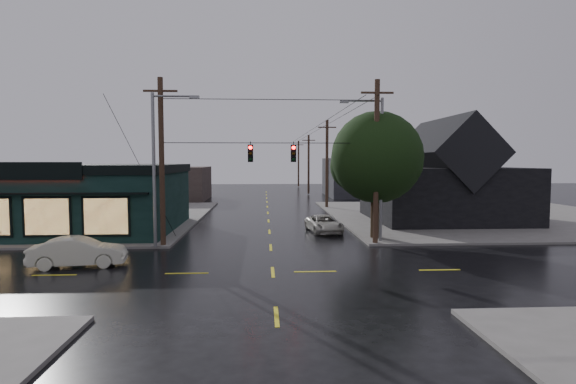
{
  "coord_description": "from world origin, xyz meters",
  "views": [
    {
      "loc": [
        -0.42,
        -20.75,
        5.23
      ],
      "look_at": [
        0.95,
        4.33,
        3.47
      ],
      "focal_mm": 28.0,
      "sensor_mm": 36.0,
      "label": 1
    }
  ],
  "objects": [
    {
      "name": "suv_silver",
      "position": [
        3.99,
        11.59,
        0.62
      ],
      "size": [
        2.62,
        4.7,
        1.24
      ],
      "primitive_type": "imported",
      "rotation": [
        0.0,
        0.0,
        0.13
      ],
      "color": "#B3B0A5",
      "rests_on": "ground"
    },
    {
      "name": "pizza_shop",
      "position": [
        -15.0,
        12.94,
        2.56
      ],
      "size": [
        16.3,
        12.34,
        4.9
      ],
      "color": "black",
      "rests_on": "ground"
    },
    {
      "name": "utility_pole_far_c",
      "position": [
        6.5,
        68.0,
        0.0
      ],
      "size": [
        2.0,
        0.32,
        9.15
      ],
      "primitive_type": null,
      "color": "black",
      "rests_on": "ground"
    },
    {
      "name": "corner_tree",
      "position": [
        7.0,
        8.39,
        5.43
      ],
      "size": [
        6.02,
        6.02,
        8.32
      ],
      "color": "black",
      "rests_on": "ground"
    },
    {
      "name": "streetlight_nw",
      "position": [
        -6.8,
        5.8,
        0.0
      ],
      "size": [
        5.4,
        0.3,
        9.15
      ],
      "primitive_type": null,
      "color": "slate",
      "rests_on": "ground"
    },
    {
      "name": "span_signal_assembly",
      "position": [
        0.1,
        6.5,
        5.7
      ],
      "size": [
        13.0,
        0.48,
        1.23
      ],
      "color": "black",
      "rests_on": "ground"
    },
    {
      "name": "streetlight_ne",
      "position": [
        7.0,
        7.2,
        0.0
      ],
      "size": [
        5.4,
        0.3,
        9.15
      ],
      "primitive_type": null,
      "color": "slate",
      "rests_on": "ground"
    },
    {
      "name": "sedan_cream",
      "position": [
        -9.55,
        1.63,
        0.74
      ],
      "size": [
        4.67,
        2.31,
        1.47
      ],
      "primitive_type": "imported",
      "rotation": [
        0.0,
        0.0,
        1.74
      ],
      "color": "beige",
      "rests_on": "ground"
    },
    {
      "name": "bg_building_east",
      "position": [
        16.0,
        45.0,
        2.8
      ],
      "size": [
        14.0,
        12.0,
        5.6
      ],
      "primitive_type": "cube",
      "color": "#27282C",
      "rests_on": "ground"
    },
    {
      "name": "utility_pole_far_a",
      "position": [
        6.5,
        28.0,
        0.0
      ],
      "size": [
        2.0,
        0.32,
        9.65
      ],
      "primitive_type": null,
      "color": "black",
      "rests_on": "ground"
    },
    {
      "name": "utility_pole_nw",
      "position": [
        -6.5,
        6.5,
        0.0
      ],
      "size": [
        2.0,
        0.32,
        10.15
      ],
      "primitive_type": null,
      "color": "black",
      "rests_on": "ground"
    },
    {
      "name": "bg_building_west",
      "position": [
        -14.0,
        40.0,
        2.2
      ],
      "size": [
        12.0,
        10.0,
        4.4
      ],
      "primitive_type": "cube",
      "color": "#382B29",
      "rests_on": "ground"
    },
    {
      "name": "ground_plane",
      "position": [
        0.0,
        0.0,
        0.0
      ],
      "size": [
        160.0,
        160.0,
        0.0
      ],
      "primitive_type": "plane",
      "color": "black"
    },
    {
      "name": "sidewalk_nw",
      "position": [
        -20.0,
        20.0,
        0.07
      ],
      "size": [
        28.0,
        28.0,
        0.15
      ],
      "primitive_type": "cube",
      "color": "#605E5A",
      "rests_on": "ground"
    },
    {
      "name": "utility_pole_ne",
      "position": [
        6.5,
        6.5,
        0.0
      ],
      "size": [
        2.0,
        0.32,
        10.15
      ],
      "primitive_type": null,
      "color": "black",
      "rests_on": "ground"
    },
    {
      "name": "ne_building",
      "position": [
        15.0,
        17.0,
        4.47
      ],
      "size": [
        12.6,
        11.6,
        8.75
      ],
      "color": "black",
      "rests_on": "ground"
    },
    {
      "name": "sidewalk_ne",
      "position": [
        20.0,
        20.0,
        0.07
      ],
      "size": [
        28.0,
        28.0,
        0.15
      ],
      "primitive_type": "cube",
      "color": "#605E5A",
      "rests_on": "ground"
    },
    {
      "name": "utility_pole_far_b",
      "position": [
        6.5,
        48.0,
        0.0
      ],
      "size": [
        2.0,
        0.32,
        9.15
      ],
      "primitive_type": null,
      "color": "black",
      "rests_on": "ground"
    }
  ]
}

